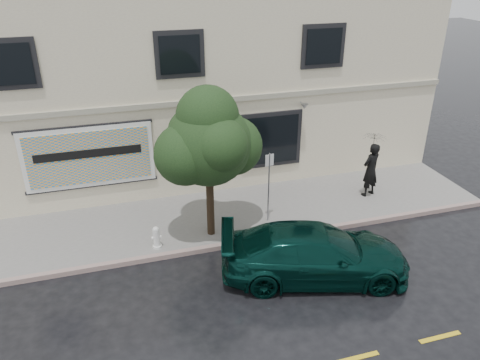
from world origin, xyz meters
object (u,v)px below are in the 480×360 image
object	(u,v)px
street_tree	(208,144)
fire_hydrant	(156,237)
car	(315,253)
pedestrian	(371,170)

from	to	relation	value
street_tree	fire_hydrant	world-z (taller)	street_tree
car	street_tree	distance (m)	4.29
pedestrian	fire_hydrant	distance (m)	7.93
street_tree	fire_hydrant	size ratio (longest dim) A/B	5.99
fire_hydrant	car	bearing A→B (deg)	-20.17
fire_hydrant	pedestrian	bearing A→B (deg)	19.35
car	fire_hydrant	size ratio (longest dim) A/B	7.16
fire_hydrant	street_tree	bearing A→B (deg)	20.44
car	pedestrian	size ratio (longest dim) A/B	2.56
car	street_tree	xyz separation A→B (m)	(-2.29, 2.70, 2.43)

